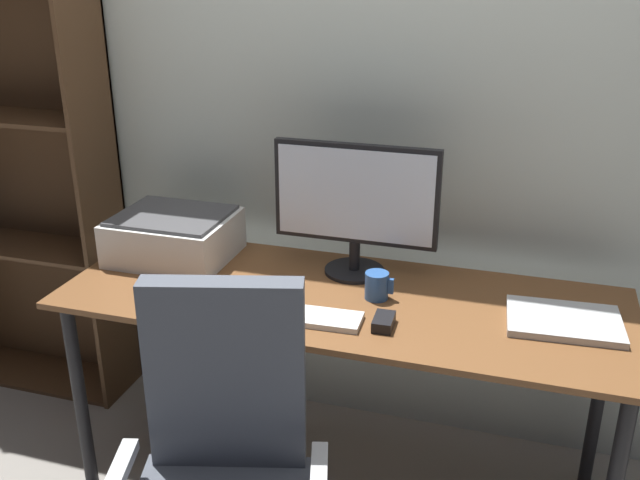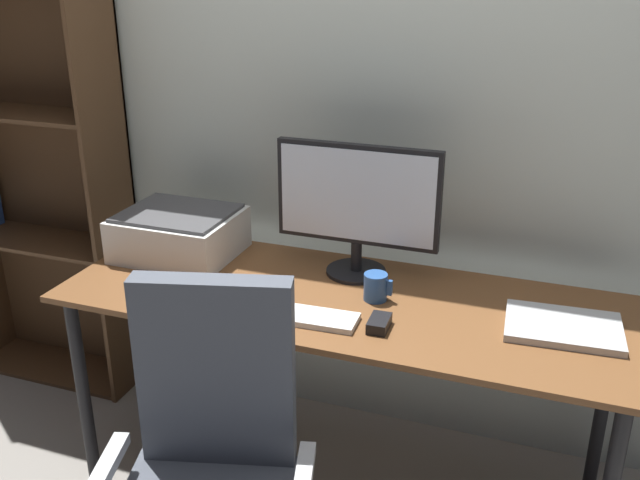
{
  "view_description": "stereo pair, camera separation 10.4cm",
  "coord_description": "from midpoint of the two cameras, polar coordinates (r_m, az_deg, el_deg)",
  "views": [
    {
      "loc": [
        0.51,
        -1.91,
        1.73
      ],
      "look_at": [
        -0.08,
        0.04,
        0.9
      ],
      "focal_mm": 39.54,
      "sensor_mm": 36.0,
      "label": 1
    },
    {
      "loc": [
        0.61,
        -1.88,
        1.73
      ],
      "look_at": [
        -0.08,
        0.04,
        0.9
      ],
      "focal_mm": 39.54,
      "sensor_mm": 36.0,
      "label": 2
    }
  ],
  "objects": [
    {
      "name": "back_wall",
      "position": [
        2.49,
        3.8,
        12.07
      ],
      "size": [
        6.4,
        0.1,
        2.6
      ],
      "primitive_type": "cube",
      "color": "beige",
      "rests_on": "ground"
    },
    {
      "name": "desk",
      "position": [
        2.25,
        0.43,
        -6.43
      ],
      "size": [
        1.77,
        0.65,
        0.74
      ],
      "color": "brown",
      "rests_on": "ground"
    },
    {
      "name": "printer",
      "position": [
        2.52,
        -12.9,
        0.32
      ],
      "size": [
        0.4,
        0.34,
        0.16
      ],
      "color": "silver",
      "rests_on": "desk"
    },
    {
      "name": "keyboard",
      "position": [
        2.07,
        -2.09,
        -6.28
      ],
      "size": [
        0.29,
        0.12,
        0.02
      ],
      "primitive_type": "cube",
      "rotation": [
        0.0,
        0.0,
        0.04
      ],
      "color": "silver",
      "rests_on": "desk"
    },
    {
      "name": "monitor",
      "position": [
        2.28,
        1.58,
        3.15
      ],
      "size": [
        0.54,
        0.2,
        0.44
      ],
      "color": "black",
      "rests_on": "desk"
    },
    {
      "name": "coffee_mug",
      "position": [
        2.18,
        3.27,
        -3.72
      ],
      "size": [
        0.09,
        0.07,
        0.09
      ],
      "color": "#285193",
      "rests_on": "desk"
    },
    {
      "name": "bookshelf",
      "position": [
        3.1,
        -23.89,
        4.31
      ],
      "size": [
        0.77,
        0.28,
        1.78
      ],
      "color": "#4C331E",
      "rests_on": "ground"
    },
    {
      "name": "laptop",
      "position": [
        2.14,
        17.83,
        -6.27
      ],
      "size": [
        0.33,
        0.25,
        0.02
      ],
      "primitive_type": "cube",
      "rotation": [
        0.0,
        0.0,
        0.06
      ],
      "color": "#B7BABC",
      "rests_on": "desk"
    },
    {
      "name": "mouse",
      "position": [
        2.03,
        3.7,
        -6.65
      ],
      "size": [
        0.06,
        0.1,
        0.03
      ],
      "primitive_type": "cube",
      "rotation": [
        0.0,
        0.0,
        0.04
      ],
      "color": "black",
      "rests_on": "desk"
    }
  ]
}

